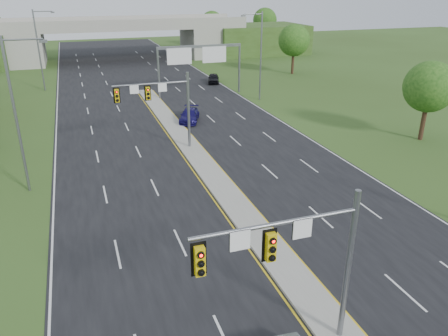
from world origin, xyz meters
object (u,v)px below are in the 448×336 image
at_px(car_far_b, 189,115).
at_px(car_far_c, 214,78).
at_px(signal_mast_far, 163,100).
at_px(overpass, 119,42).
at_px(sign_gantry, 199,56).
at_px(signal_mast_near, 300,255).

bearing_deg(car_far_b, car_far_c, 86.71).
height_order(car_far_b, car_far_c, car_far_c).
bearing_deg(car_far_b, signal_mast_far, -96.23).
height_order(signal_mast_far, overpass, overpass).
distance_m(car_far_b, car_far_c, 20.85).
bearing_deg(car_far_c, overpass, 129.13).
height_order(overpass, car_far_b, overpass).
xyz_separation_m(signal_mast_far, sign_gantry, (8.95, 19.99, 0.51)).
bearing_deg(overpass, signal_mast_far, -92.35).
bearing_deg(overpass, sign_gantry, -79.21).
relative_size(signal_mast_near, overpass, 0.09).
xyz_separation_m(signal_mast_near, car_far_c, (13.26, 52.22, -4.01)).
height_order(signal_mast_near, car_far_c, signal_mast_near).
relative_size(signal_mast_near, car_far_c, 1.73).
xyz_separation_m(signal_mast_far, car_far_c, (13.26, 27.22, -4.01)).
distance_m(signal_mast_far, sign_gantry, 21.91).
xyz_separation_m(signal_mast_near, car_far_b, (4.43, 33.34, -4.03)).
distance_m(sign_gantry, car_far_b, 13.30).
bearing_deg(sign_gantry, car_far_c, 59.16).
distance_m(sign_gantry, overpass, 35.75).
height_order(signal_mast_far, sign_gantry, signal_mast_far).
height_order(sign_gantry, overpass, overpass).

